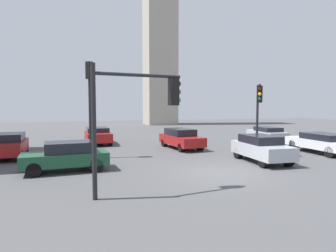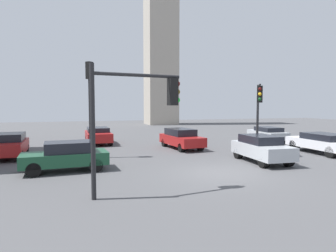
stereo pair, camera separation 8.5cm
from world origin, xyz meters
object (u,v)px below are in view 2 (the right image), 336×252
at_px(car_2, 267,134).
at_px(car_3, 181,138).
at_px(traffic_light_1, 90,92).
at_px(car_0, 66,156).
at_px(car_4, 9,145).
at_px(car_6, 261,148).
at_px(car_1, 98,135).
at_px(traffic_light_2, 137,104).
at_px(traffic_light_0, 259,103).
at_px(car_5, 323,142).

bearing_deg(car_2, car_3, 106.19).
bearing_deg(traffic_light_1, car_0, -66.31).
bearing_deg(car_4, traffic_light_1, 69.86).
height_order(traffic_light_1, car_2, traffic_light_1).
xyz_separation_m(car_2, car_6, (-5.95, -7.78, 0.09)).
distance_m(car_1, car_2, 14.32).
distance_m(car_2, car_4, 19.69).
relative_size(car_4, car_6, 1.00).
bearing_deg(car_4, car_3, 90.76).
xyz_separation_m(traffic_light_1, car_6, (8.95, -4.04, -3.14)).
relative_size(traffic_light_2, car_4, 1.13).
xyz_separation_m(traffic_light_0, car_3, (-3.95, 3.66, -2.51)).
relative_size(traffic_light_1, car_5, 1.22).
bearing_deg(traffic_light_0, car_1, -98.31).
relative_size(traffic_light_1, car_0, 1.40).
xyz_separation_m(traffic_light_2, car_3, (5.14, 9.91, -2.42)).
height_order(traffic_light_1, traffic_light_2, traffic_light_1).
bearing_deg(car_3, car_6, 15.61).
height_order(car_0, car_2, car_0).
bearing_deg(car_2, car_1, 84.23).
relative_size(car_0, car_2, 0.95).
bearing_deg(car_6, car_3, -154.90).
xyz_separation_m(traffic_light_1, car_1, (0.83, 6.45, -3.21)).
height_order(car_2, car_3, car_3).
bearing_deg(car_0, car_1, -106.34).
bearing_deg(car_3, traffic_light_1, -78.81).
distance_m(car_2, car_5, 6.42).
bearing_deg(traffic_light_2, traffic_light_1, 90.89).
bearing_deg(car_0, traffic_light_2, 115.34).
bearing_deg(car_4, car_5, 75.52).
xyz_separation_m(traffic_light_0, car_6, (-1.43, -2.46, -2.47)).
xyz_separation_m(car_2, car_3, (-8.47, -1.65, 0.06)).
height_order(car_0, car_6, car_6).
bearing_deg(car_1, car_2, 77.50).
xyz_separation_m(car_3, car_5, (8.10, -4.75, -0.02)).
distance_m(car_2, car_6, 9.79).
height_order(traffic_light_0, car_6, traffic_light_0).
height_order(traffic_light_1, car_0, traffic_light_1).
relative_size(traffic_light_0, car_3, 1.02).
height_order(car_0, car_4, car_4).
height_order(traffic_light_0, car_3, traffic_light_0).
height_order(car_3, car_5, car_3).
bearing_deg(traffic_light_1, car_4, -152.88).
relative_size(traffic_light_1, car_6, 1.41).
bearing_deg(car_1, car_5, 54.77).
xyz_separation_m(traffic_light_2, car_1, (-0.45, 14.27, -2.46)).
height_order(traffic_light_0, traffic_light_1, traffic_light_1).
height_order(car_0, car_3, car_3).
bearing_deg(car_4, car_0, 33.09).
bearing_deg(car_2, car_4, 101.63).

